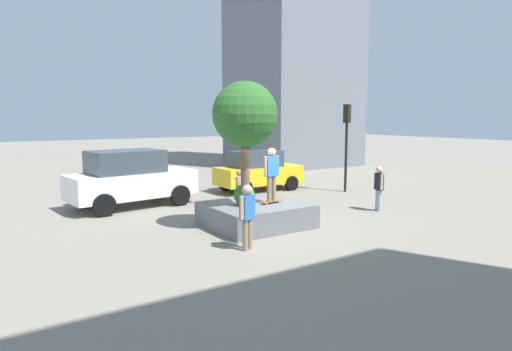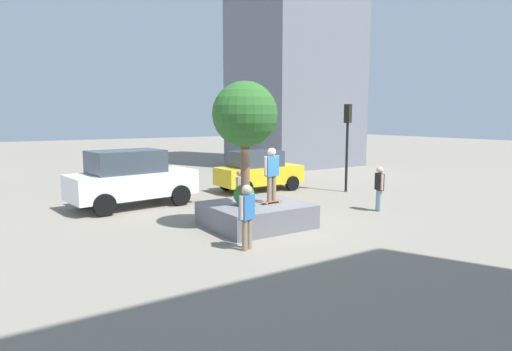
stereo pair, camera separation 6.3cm
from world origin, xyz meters
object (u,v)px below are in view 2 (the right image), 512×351
object	(u,v)px
taxi_cab	(258,170)
bystander_watching	(379,185)
skateboarder	(272,170)
pedestrian_crossing	(240,187)
passerby_with_bag	(247,212)
police_car	(131,178)
traffic_light_corner	(348,132)
planter_ledge	(256,215)
skateboard	(271,201)
plaza_tree	(245,115)

from	to	relation	value
taxi_cab	bystander_watching	bearing A→B (deg)	-78.79
skateboarder	pedestrian_crossing	distance (m)	2.80
skateboarder	passerby_with_bag	world-z (taller)	skateboarder
police_car	traffic_light_corner	size ratio (longest dim) A/B	1.22
planter_ledge	taxi_cab	bearing A→B (deg)	55.92
planter_ledge	taxi_cab	world-z (taller)	taxi_cab
skateboard	passerby_with_bag	size ratio (longest dim) A/B	0.47
skateboarder	planter_ledge	bearing A→B (deg)	150.78
police_car	taxi_cab	distance (m)	6.22
taxi_cab	planter_ledge	bearing A→B (deg)	-124.08
skateboard	traffic_light_corner	xyz separation A→B (m)	(6.68, 3.42, 2.00)
planter_ledge	skateboarder	distance (m)	1.51
taxi_cab	passerby_with_bag	distance (m)	9.38
pedestrian_crossing	bystander_watching	size ratio (longest dim) A/B	0.91
passerby_with_bag	taxi_cab	bearing A→B (deg)	54.71
taxi_cab	bystander_watching	distance (m)	6.37
plaza_tree	bystander_watching	distance (m)	6.19
skateboard	taxi_cab	xyz separation A→B (m)	(3.40, 5.91, 0.17)
taxi_cab	bystander_watching	xyz separation A→B (m)	(1.24, -6.25, -0.00)
police_car	passerby_with_bag	size ratio (longest dim) A/B	2.86
skateboard	plaza_tree	bearing A→B (deg)	-179.24
pedestrian_crossing	plaza_tree	bearing A→B (deg)	-117.77
planter_ledge	taxi_cab	size ratio (longest dim) A/B	0.74
taxi_cab	skateboard	bearing A→B (deg)	-119.91
taxi_cab	passerby_with_bag	xyz separation A→B (m)	(-5.42, -7.66, 0.04)
passerby_with_bag	bystander_watching	size ratio (longest dim) A/B	1.04
skateboard	taxi_cab	world-z (taller)	taxi_cab
plaza_tree	passerby_with_bag	distance (m)	3.23
skateboarder	passerby_with_bag	bearing A→B (deg)	-139.10
traffic_light_corner	taxi_cab	bearing A→B (deg)	142.87
skateboarder	taxi_cab	size ratio (longest dim) A/B	0.42
taxi_cab	pedestrian_crossing	bearing A→B (deg)	-132.46
plaza_tree	passerby_with_bag	xyz separation A→B (m)	(-1.03, -1.74, -2.52)
plaza_tree	police_car	size ratio (longest dim) A/B	0.77
bystander_watching	passerby_with_bag	bearing A→B (deg)	-168.03
planter_ledge	pedestrian_crossing	bearing A→B (deg)	70.90
skateboarder	traffic_light_corner	distance (m)	7.57
police_car	taxi_cab	xyz separation A→B (m)	(6.21, 0.44, -0.16)
skateboarder	traffic_light_corner	size ratio (longest dim) A/B	0.42
traffic_light_corner	skateboard	bearing A→B (deg)	-152.91
plaza_tree	police_car	distance (m)	6.25
skateboard	bystander_watching	distance (m)	4.65
traffic_light_corner	passerby_with_bag	xyz separation A→B (m)	(-8.71, -5.17, -1.79)
skateboard	passerby_with_bag	distance (m)	2.68
pedestrian_crossing	planter_ledge	bearing A→B (deg)	-109.10
plaza_tree	taxi_cab	xyz separation A→B (m)	(4.39, 5.92, -2.55)
plaza_tree	taxi_cab	size ratio (longest dim) A/B	0.93
planter_ledge	passerby_with_bag	bearing A→B (deg)	-128.55
pedestrian_crossing	skateboarder	bearing A→B (deg)	-98.45
passerby_with_bag	skateboard	bearing A→B (deg)	40.90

